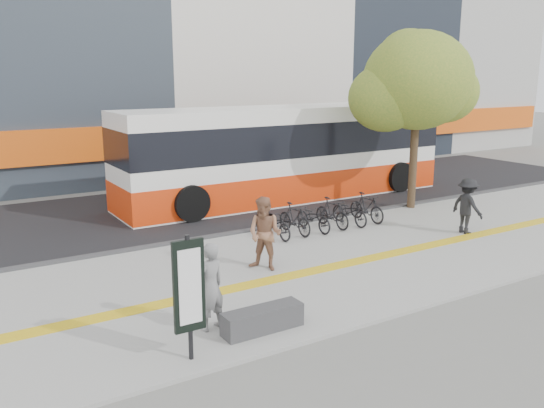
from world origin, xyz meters
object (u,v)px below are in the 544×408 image
signboard (189,288)px  street_tree (415,83)px  bus (287,156)px  seated_woman (210,287)px  pedestrian_dark (467,206)px  bench (263,319)px  pedestrian_tan (265,234)px

signboard → street_tree: (11.38, 6.33, 3.15)m
bus → seated_woman: (-7.69, -9.12, -0.79)m
signboard → bus: (8.49, 10.01, 0.36)m
pedestrian_dark → bench: bearing=108.4°
bench → pedestrian_tan: size_ratio=0.87×
seated_woman → pedestrian_dark: bearing=176.1°
pedestrian_tan → pedestrian_dark: bearing=53.7°
bench → signboard: size_ratio=0.73×
bus → pedestrian_tan: bearing=-126.8°
bench → pedestrian_tan: pedestrian_tan is taller
street_tree → pedestrian_tan: (-7.96, -3.09, -3.52)m
street_tree → pedestrian_dark: (-1.04, -3.46, -3.59)m
bus → pedestrian_dark: (1.86, -7.14, -0.80)m
pedestrian_dark → street_tree: bearing=-14.6°
signboard → pedestrian_tan: bearing=43.5°
signboard → bench: bearing=10.8°
bench → seated_woman: seated_woman is taller
bench → bus: size_ratio=0.12×
street_tree → bench: bearing=-148.4°
pedestrian_tan → pedestrian_dark: pedestrian_tan is taller
signboard → pedestrian_tan: signboard is taller
street_tree → seated_woman: 12.42m
street_tree → seated_woman: street_tree is taller
signboard → street_tree: street_tree is taller
bench → bus: 11.98m
bench → signboard: signboard is taller
signboard → pedestrian_tan: (3.42, 3.24, -0.37)m
seated_woman → pedestrian_tan: bearing=-153.7°
street_tree → seated_woman: size_ratio=3.69×
street_tree → seated_woman: (-10.58, -5.44, -3.58)m
seated_woman → pedestrian_tan: pedestrian_tan is taller
street_tree → pedestrian_tan: 9.23m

